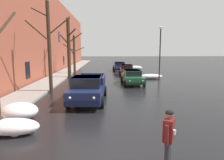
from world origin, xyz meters
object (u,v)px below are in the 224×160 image
Objects in this scene: bare_tree_second_along_sidewalk at (49,46)px; sedan_darkblue_parked_far_down_block at (119,66)px; bare_tree_far_down_block at (74,54)px; sedan_maroon_parked_kerbside_mid at (127,70)px; pickup_truck_darkblue_approaching_near_lane at (88,88)px; pedestrian_with_coffee at (169,135)px; bare_tree_mid_block at (69,47)px; sedan_green_parked_kerbside_close at (132,77)px; street_lamp_post at (160,50)px.

bare_tree_second_along_sidewalk reaches higher than sedan_darkblue_parked_far_down_block.
bare_tree_far_down_block is 7.94m from sedan_maroon_parked_kerbside_mid.
pickup_truck_darkblue_approaching_near_lane and pedestrian_with_coffee have the same top height.
pickup_truck_darkblue_approaching_near_lane is (3.21, -11.49, -2.88)m from bare_tree_mid_block.
sedan_darkblue_parked_far_down_block is 2.38× the size of pedestrian_with_coffee.
sedan_maroon_parked_kerbside_mid is (7.21, 10.48, -2.97)m from bare_tree_second_along_sidewalk.
sedan_green_parked_kerbside_close and sedan_maroon_parked_kerbside_mid have the same top height.
sedan_green_parked_kerbside_close is (7.02, -4.98, -3.01)m from bare_tree_mid_block.
street_lamp_post is (3.87, -9.66, 2.56)m from sedan_darkblue_parked_far_down_block.
sedan_darkblue_parked_far_down_block is at bearing 88.90° from pedestrian_with_coffee.
pickup_truck_darkblue_approaching_near_lane is 12.21m from street_lamp_post.
bare_tree_far_down_block reaches higher than sedan_green_parked_kerbside_close.
pickup_truck_darkblue_approaching_near_lane reaches higher than sedan_green_parked_kerbside_close.
sedan_green_parked_kerbside_close is at bearing -139.55° from street_lamp_post.
street_lamp_post reaches higher than sedan_green_parked_kerbside_close.
bare_tree_mid_block reaches higher than sedan_maroon_parked_kerbside_mid.
bare_tree_second_along_sidewalk reaches higher than sedan_green_parked_kerbside_close.
bare_tree_mid_block reaches higher than sedan_green_parked_kerbside_close.
pedestrian_with_coffee is (2.90, -7.75, 0.15)m from pickup_truck_darkblue_approaching_near_lane.
bare_tree_second_along_sidewalk is 12.39m from street_lamp_post.
sedan_green_parked_kerbside_close is 14.29m from pedestrian_with_coffee.
sedan_darkblue_parked_far_down_block is (6.73, 3.30, -2.06)m from bare_tree_far_down_block.
sedan_maroon_parked_kerbside_mid is 5.73m from sedan_darkblue_parked_far_down_block.
bare_tree_second_along_sidewalk is 4.02× the size of pedestrian_with_coffee.
bare_tree_second_along_sidewalk is 1.28× the size of pickup_truck_darkblue_approaching_near_lane.
pickup_truck_darkblue_approaching_near_lane is 0.93× the size of street_lamp_post.
pedestrian_with_coffee is at bearing -75.24° from bare_tree_far_down_block.
bare_tree_far_down_block is (-0.10, 4.36, -0.95)m from bare_tree_mid_block.
bare_tree_far_down_block reaches higher than sedan_maroon_parked_kerbside_mid.
bare_tree_mid_block is at bearing 105.61° from pickup_truck_darkblue_approaching_near_lane.
sedan_darkblue_parked_far_down_block is at bearing 79.88° from pickup_truck_darkblue_approaching_near_lane.
sedan_maroon_parked_kerbside_mid is at bearing 88.63° from sedan_green_parked_kerbside_close.
bare_tree_second_along_sidewalk reaches higher than bare_tree_far_down_block.
bare_tree_second_along_sidewalk is 17.75m from sedan_darkblue_parked_far_down_block.
sedan_maroon_parked_kerbside_mid is 21.22m from pedestrian_with_coffee.
sedan_darkblue_parked_far_down_block is at bearing 49.12° from bare_tree_mid_block.
bare_tree_far_down_block is 12.38m from street_lamp_post.
bare_tree_far_down_block is 7.77m from sedan_darkblue_parked_far_down_block.
street_lamp_post reaches higher than bare_tree_far_down_block.
bare_tree_far_down_block is 16.31m from pickup_truck_darkblue_approaching_near_lane.
sedan_green_parked_kerbside_close is at bearing -88.25° from sedan_darkblue_parked_far_down_block.
sedan_green_parked_kerbside_close is 1.02× the size of sedan_darkblue_parked_far_down_block.
sedan_green_parked_kerbside_close and sedan_darkblue_parked_far_down_block have the same top height.
sedan_darkblue_parked_far_down_block is (3.42, 19.15, -0.13)m from pickup_truck_darkblue_approaching_near_lane.
pickup_truck_darkblue_approaching_near_lane is at bearing 110.54° from pedestrian_with_coffee.
sedan_green_parked_kerbside_close is at bearing -35.35° from bare_tree_mid_block.
bare_tree_mid_block is at bearing 107.63° from pedestrian_with_coffee.
pickup_truck_darkblue_approaching_near_lane is 19.45m from sedan_darkblue_parked_far_down_block.
sedan_maroon_parked_kerbside_mid is 2.56× the size of pedestrian_with_coffee.
sedan_darkblue_parked_far_down_block is (-0.55, 5.71, -0.00)m from sedan_maroon_parked_kerbside_mid.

